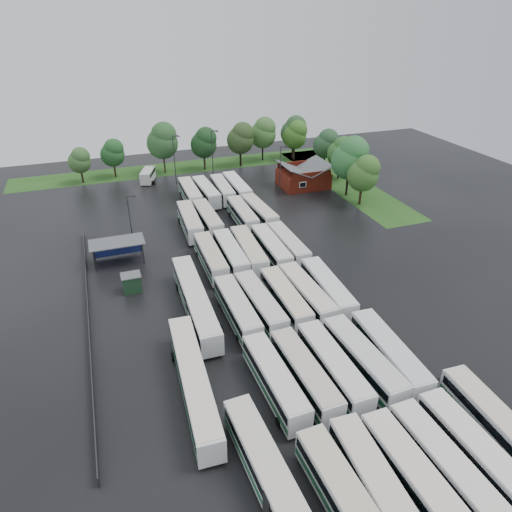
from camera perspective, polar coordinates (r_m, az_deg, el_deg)
name	(u,v)px	position (r m, az deg, el deg)	size (l,w,h in m)	color
ground	(273,318)	(59.11, 2.11, -7.77)	(160.00, 160.00, 0.00)	black
brick_building	(303,178)	(101.89, 5.92, 9.65)	(10.07, 8.60, 5.39)	maroon
wash_shed	(117,244)	(73.39, -17.00, 1.46)	(8.20, 4.20, 3.58)	#2D2D30
utility_hut	(132,283)	(65.93, -15.27, -3.24)	(2.70, 2.20, 2.62)	#15341C
grass_strip_north	(184,167)	(115.97, -8.97, 10.90)	(80.00, 10.00, 0.01)	#234F17
grass_strip_east	(343,181)	(107.02, 10.79, 9.19)	(10.00, 50.00, 0.01)	#234F17
west_fence	(89,314)	(62.56, -20.20, -6.83)	(0.10, 50.00, 1.20)	#2D2D30
bus_r0c0	(345,500)	(40.41, 11.12, -27.78)	(3.05, 12.38, 3.42)	silver
bus_r0c1	(377,488)	(41.45, 14.88, -26.25)	(3.21, 12.61, 3.48)	silver
bus_r0c2	(416,481)	(42.67, 19.33, -24.98)	(2.88, 12.56, 3.48)	silver
bus_r0c3	(444,466)	(44.41, 22.47, -23.04)	(2.87, 12.17, 3.37)	silver
bus_r0c4	(474,452)	(46.26, 25.65, -21.23)	(2.79, 12.25, 3.40)	silver
bus_r1c0	(275,380)	(48.04, 2.35, -15.23)	(2.93, 12.30, 3.41)	silver
bus_r1c1	(305,374)	(48.87, 6.11, -14.47)	(2.96, 12.29, 3.40)	silver
bus_r1c2	(333,367)	(49.97, 9.58, -13.51)	(2.74, 12.58, 3.50)	silver
bus_r1c3	(363,360)	(51.32, 13.19, -12.58)	(3.26, 12.84, 3.55)	silver
bus_r1c4	(389,354)	(52.81, 16.25, -11.66)	(3.26, 12.88, 3.56)	silver
bus_r2c0	(237,309)	(57.53, -2.37, -6.62)	(2.71, 12.33, 3.43)	silver
bus_r2c1	(260,304)	(58.37, 0.51, -6.00)	(3.09, 12.43, 3.43)	silver
bus_r2c2	(285,299)	(59.48, 3.67, -5.35)	(2.64, 12.21, 3.40)	silver
bus_r2c3	(306,294)	(60.48, 6.31, -4.78)	(3.04, 12.59, 3.48)	silver
bus_r2c4	(327,289)	(61.83, 8.91, -4.11)	(3.32, 12.83, 3.54)	silver
bus_r3c0	(211,257)	(69.01, -5.69, -0.18)	(2.78, 12.32, 3.42)	silver
bus_r3c1	(231,254)	(69.70, -3.17, 0.24)	(2.89, 12.35, 3.42)	silver
bus_r3c2	(249,251)	(70.29, -0.91, 0.61)	(3.36, 12.88, 3.55)	silver
bus_r3c3	(271,248)	(71.23, 1.87, 0.96)	(2.86, 12.45, 3.45)	silver
bus_r3c4	(288,245)	(72.47, 3.98, 1.39)	(2.63, 12.19, 3.39)	silver
bus_r4c0	(190,221)	(80.97, -8.26, 4.31)	(3.26, 12.81, 3.54)	silver
bus_r4c1	(208,219)	(81.65, -6.07, 4.64)	(2.72, 12.44, 3.46)	silver
bus_r4c3	(242,215)	(82.94, -1.71, 5.16)	(2.82, 12.20, 3.38)	silver
bus_r4c4	(259,212)	(84.04, 0.38, 5.51)	(3.20, 12.34, 3.40)	silver
bus_r5c1	(190,193)	(93.58, -8.22, 7.75)	(2.79, 12.45, 3.46)	silver
bus_r5c2	(206,192)	(93.99, -6.24, 7.97)	(3.07, 12.52, 3.46)	silver
bus_r5c3	(222,190)	(94.95, -4.21, 8.26)	(3.03, 12.20, 3.37)	silver
bus_r5c4	(237,188)	(95.65, -2.41, 8.53)	(2.81, 12.79, 3.55)	silver
artic_bus_west_a	(277,491)	(40.29, 2.60, -27.29)	(3.45, 18.27, 3.37)	silver
artic_bus_west_b	(195,301)	(59.30, -7.61, -5.57)	(3.11, 19.18, 3.55)	silver
artic_bus_west_c	(194,381)	(48.35, -7.80, -15.17)	(3.47, 18.43, 3.40)	silver
minibus	(148,175)	(107.13, -13.37, 9.80)	(4.31, 6.70, 2.75)	silver
tree_north_0	(80,160)	(109.64, -21.17, 11.12)	(4.90, 4.90, 8.11)	black
tree_north_1	(113,153)	(111.07, -17.45, 12.23)	(5.39, 5.39, 8.93)	#321D12
tree_north_2	(163,140)	(110.83, -11.57, 13.98)	(7.22, 7.22, 11.95)	#3D2E1B
tree_north_3	(204,142)	(111.87, -6.47, 13.93)	(6.20, 6.20, 10.27)	#34281C
tree_north_4	(241,138)	(113.94, -1.88, 14.53)	(6.50, 6.50, 10.76)	black
tree_north_5	(263,132)	(118.56, 0.94, 15.19)	(6.63, 6.63, 10.98)	black
tree_north_6	(294,131)	(121.12, 4.79, 15.35)	(6.54, 6.54, 10.83)	black
tree_east_0	(364,173)	(92.53, 13.38, 10.05)	(6.12, 6.12, 10.14)	black
tree_east_1	(351,158)	(96.36, 11.78, 11.93)	(7.55, 7.55, 12.50)	black
tree_east_2	(341,152)	(106.59, 10.62, 12.69)	(5.91, 5.91, 9.79)	black
tree_east_3	(326,143)	(112.91, 8.80, 13.75)	(5.91, 5.91, 9.79)	black
tree_east_4	(296,135)	(119.34, 4.96, 14.89)	(6.09, 6.09, 10.08)	black
lamp_post_ne	(281,168)	(94.55, 3.13, 10.94)	(1.62, 0.32, 10.55)	#2D2D30
lamp_post_nw	(131,219)	(75.29, -15.38, 4.49)	(1.44, 0.28, 9.35)	#2D2D30
lamp_post_back_w	(175,156)	(103.06, -10.12, 12.16)	(1.66, 0.32, 10.80)	#2D2D30
lamp_post_back_e	(213,151)	(105.69, -5.42, 12.94)	(1.68, 0.33, 10.92)	#2D2D30
puddle_0	(305,428)	(46.59, 6.17, -20.61)	(3.62, 3.62, 0.01)	black
puddle_1	(459,438)	(49.40, 24.05, -20.05)	(4.20, 4.20, 0.01)	black
puddle_2	(200,333)	(57.11, -7.04, -9.52)	(5.98, 5.98, 0.01)	black
puddle_3	(321,319)	(59.43, 8.15, -7.86)	(3.32, 3.32, 0.01)	black
puddle_4	(442,386)	(53.76, 22.18, -14.83)	(2.38, 2.38, 0.01)	black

